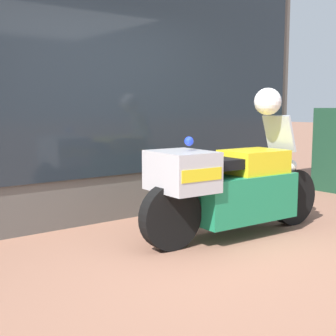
{
  "coord_description": "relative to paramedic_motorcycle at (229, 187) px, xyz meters",
  "views": [
    {
      "loc": [
        -2.63,
        -2.9,
        1.36
      ],
      "look_at": [
        0.35,
        0.96,
        0.71
      ],
      "focal_mm": 50.0,
      "sensor_mm": 36.0,
      "label": 1
    }
  ],
  "objects": [
    {
      "name": "ground_plane",
      "position": [
        -0.77,
        -0.46,
        -0.53
      ],
      "size": [
        60.0,
        60.0,
        0.0
      ],
      "primitive_type": "plane",
      "color": "#8E604C"
    },
    {
      "name": "shop_building",
      "position": [
        -1.15,
        1.53,
        1.45
      ],
      "size": [
        6.71,
        0.55,
        3.95
      ],
      "color": "#56514C",
      "rests_on": "ground"
    },
    {
      "name": "window_display",
      "position": [
        -0.44,
        1.57,
        -0.06
      ],
      "size": [
        5.46,
        0.3,
        1.98
      ],
      "color": "slate",
      "rests_on": "ground"
    },
    {
      "name": "paramedic_motorcycle",
      "position": [
        0.0,
        0.0,
        0.0
      ],
      "size": [
        2.35,
        0.67,
        1.26
      ],
      "rotation": [
        0.0,
        0.0,
        -0.05
      ],
      "color": "black",
      "rests_on": "ground"
    },
    {
      "name": "white_helmet",
      "position": [
        0.53,
        -0.03,
        0.87
      ],
      "size": [
        0.29,
        0.29,
        0.29
      ],
      "primitive_type": "sphere",
      "color": "white",
      "rests_on": "paramedic_motorcycle"
    }
  ]
}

